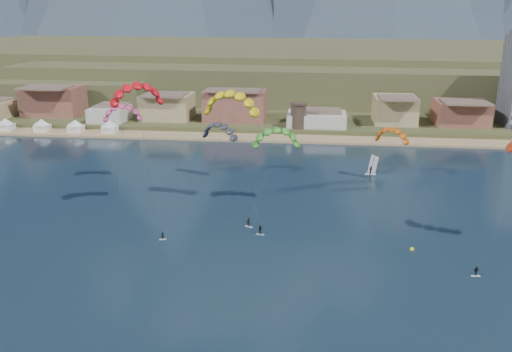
# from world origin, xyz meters

# --- Properties ---
(ground) EXTENTS (2400.00, 2400.00, 0.00)m
(ground) POSITION_xyz_m (0.00, 0.00, 0.00)
(ground) COLOR black
(ground) RESTS_ON ground
(beach) EXTENTS (2200.00, 12.00, 0.90)m
(beach) POSITION_xyz_m (0.00, 106.00, 0.25)
(beach) COLOR tan
(beach) RESTS_ON ground
(land) EXTENTS (2200.00, 900.00, 4.00)m
(land) POSITION_xyz_m (0.00, 560.00, 0.00)
(land) COLOR brown
(land) RESTS_ON ground
(foothills) EXTENTS (940.00, 210.00, 18.00)m
(foothills) POSITION_xyz_m (22.39, 232.47, 9.08)
(foothills) COLOR brown
(foothills) RESTS_ON ground
(town) EXTENTS (400.00, 24.00, 12.00)m
(town) POSITION_xyz_m (-40.00, 122.00, 8.00)
(town) COLOR silver
(town) RESTS_ON ground
(watchtower) EXTENTS (5.82, 5.82, 8.60)m
(watchtower) POSITION_xyz_m (5.00, 114.00, 6.37)
(watchtower) COLOR #47382D
(watchtower) RESTS_ON ground
(beach_tents) EXTENTS (43.40, 6.40, 5.00)m
(beach_tents) POSITION_xyz_m (-76.25, 106.00, 3.71)
(beach_tents) COLOR white
(beach_tents) RESTS_ON ground
(kitesurfer_red) EXTENTS (12.70, 14.26, 29.14)m
(kitesurfer_red) POSITION_xyz_m (-22.63, 32.30, 26.03)
(kitesurfer_red) COLOR silver
(kitesurfer_red) RESTS_ON ground
(kitesurfer_yellow) EXTENTS (14.20, 15.81, 27.68)m
(kitesurfer_yellow) POSITION_xyz_m (-5.84, 39.34, 23.50)
(kitesurfer_yellow) COLOR silver
(kitesurfer_yellow) RESTS_ON ground
(kitesurfer_green) EXTENTS (10.93, 14.68, 19.92)m
(kitesurfer_green) POSITION_xyz_m (3.02, 41.83, 15.93)
(kitesurfer_green) COLOR silver
(kitesurfer_green) RESTS_ON ground
(distant_kite_pink) EXTENTS (10.06, 6.97, 21.31)m
(distant_kite_pink) POSITION_xyz_m (-33.42, 53.00, 18.39)
(distant_kite_pink) COLOR #262626
(distant_kite_pink) RESTS_ON ground
(distant_kite_dark) EXTENTS (10.52, 7.57, 16.50)m
(distant_kite_dark) POSITION_xyz_m (-12.16, 60.33, 13.07)
(distant_kite_dark) COLOR #262626
(distant_kite_dark) RESTS_ON ground
(distant_kite_orange) EXTENTS (9.27, 7.50, 15.65)m
(distant_kite_orange) POSITION_xyz_m (29.18, 62.90, 12.45)
(distant_kite_orange) COLOR #262626
(distant_kite_orange) RESTS_ON ground
(windsurfer) EXTENTS (2.81, 3.05, 4.92)m
(windsurfer) POSITION_xyz_m (25.58, 68.93, 1.56)
(windsurfer) COLOR silver
(windsurfer) RESTS_ON ground
(buoy) EXTENTS (0.76, 0.76, 0.76)m
(buoy) POSITION_xyz_m (28.69, 23.37, 0.13)
(buoy) COLOR yellow
(buoy) RESTS_ON ground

